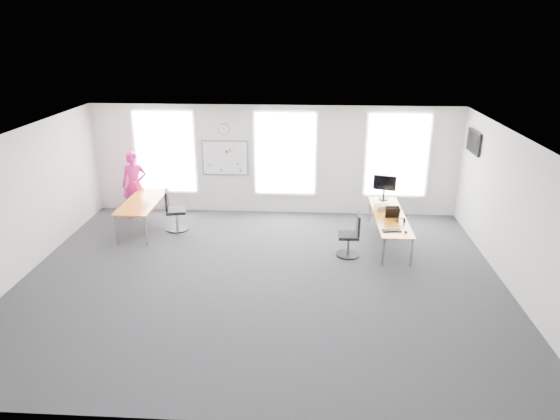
# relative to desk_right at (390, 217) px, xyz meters

# --- Properties ---
(floor) EXTENTS (10.00, 10.00, 0.00)m
(floor) POSITION_rel_desk_right_xyz_m (-2.92, -2.12, -0.63)
(floor) COLOR #242428
(floor) RESTS_ON ground
(ceiling) EXTENTS (10.00, 10.00, 0.00)m
(ceiling) POSITION_rel_desk_right_xyz_m (-2.92, -2.12, 2.37)
(ceiling) COLOR silver
(ceiling) RESTS_ON ground
(wall_back) EXTENTS (10.00, 0.00, 10.00)m
(wall_back) POSITION_rel_desk_right_xyz_m (-2.92, 1.88, 0.87)
(wall_back) COLOR silver
(wall_back) RESTS_ON ground
(wall_front) EXTENTS (10.00, 0.00, 10.00)m
(wall_front) POSITION_rel_desk_right_xyz_m (-2.92, -6.12, 0.87)
(wall_front) COLOR silver
(wall_front) RESTS_ON ground
(wall_left) EXTENTS (0.00, 10.00, 10.00)m
(wall_left) POSITION_rel_desk_right_xyz_m (-7.92, -2.12, 0.87)
(wall_left) COLOR silver
(wall_left) RESTS_ON ground
(wall_right) EXTENTS (0.00, 10.00, 10.00)m
(wall_right) POSITION_rel_desk_right_xyz_m (2.08, -2.12, 0.87)
(wall_right) COLOR silver
(wall_right) RESTS_ON ground
(window_left) EXTENTS (1.60, 0.06, 2.20)m
(window_left) POSITION_rel_desk_right_xyz_m (-5.92, 1.85, 1.07)
(window_left) COLOR white
(window_left) RESTS_ON wall_back
(window_mid) EXTENTS (1.60, 0.06, 2.20)m
(window_mid) POSITION_rel_desk_right_xyz_m (-2.62, 1.85, 1.07)
(window_mid) COLOR white
(window_mid) RESTS_ON wall_back
(window_right) EXTENTS (1.60, 0.06, 2.20)m
(window_right) POSITION_rel_desk_right_xyz_m (0.38, 1.85, 1.07)
(window_right) COLOR white
(window_right) RESTS_ON wall_back
(desk_right) EXTENTS (0.73, 2.75, 0.67)m
(desk_right) POSITION_rel_desk_right_xyz_m (0.00, 0.00, 0.00)
(desk_right) COLOR orange
(desk_right) RESTS_ON ground
(desk_left) EXTENTS (0.84, 2.11, 0.77)m
(desk_left) POSITION_rel_desk_right_xyz_m (-6.18, 0.42, 0.08)
(desk_left) COLOR orange
(desk_left) RESTS_ON ground
(chair_right) EXTENTS (0.54, 0.54, 1.01)m
(chair_right) POSITION_rel_desk_right_xyz_m (-0.98, -0.86, -0.18)
(chair_right) COLOR black
(chair_right) RESTS_ON ground
(chair_left) EXTENTS (0.58, 0.58, 1.07)m
(chair_left) POSITION_rel_desk_right_xyz_m (-5.39, 0.41, -0.16)
(chair_left) COLOR black
(chair_left) RESTS_ON ground
(person) EXTENTS (0.74, 0.56, 1.82)m
(person) POSITION_rel_desk_right_xyz_m (-6.67, 1.29, 0.28)
(person) COLOR #CF197C
(person) RESTS_ON ground
(whiteboard) EXTENTS (1.20, 0.03, 0.90)m
(whiteboard) POSITION_rel_desk_right_xyz_m (-4.27, 1.85, 0.92)
(whiteboard) COLOR white
(whiteboard) RESTS_ON wall_back
(wall_clock) EXTENTS (0.30, 0.04, 0.30)m
(wall_clock) POSITION_rel_desk_right_xyz_m (-4.27, 1.85, 1.72)
(wall_clock) COLOR gray
(wall_clock) RESTS_ON wall_back
(tv) EXTENTS (0.06, 0.90, 0.55)m
(tv) POSITION_rel_desk_right_xyz_m (2.03, 0.88, 1.67)
(tv) COLOR black
(tv) RESTS_ON wall_right
(keyboard) EXTENTS (0.44, 0.22, 0.02)m
(keyboard) POSITION_rel_desk_right_xyz_m (-0.10, -0.96, 0.05)
(keyboard) COLOR black
(keyboard) RESTS_ON desk_right
(mouse) EXTENTS (0.07, 0.11, 0.04)m
(mouse) POSITION_rel_desk_right_xyz_m (0.20, -1.04, 0.06)
(mouse) COLOR black
(mouse) RESTS_ON desk_right
(lens_cap) EXTENTS (0.07, 0.07, 0.01)m
(lens_cap) POSITION_rel_desk_right_xyz_m (0.12, -0.71, 0.05)
(lens_cap) COLOR black
(lens_cap) RESTS_ON desk_right
(headphones) EXTENTS (0.20, 0.11, 0.12)m
(headphones) POSITION_rel_desk_right_xyz_m (0.18, -0.43, 0.10)
(headphones) COLOR black
(headphones) RESTS_ON desk_right
(laptop_sleeve) EXTENTS (0.34, 0.21, 0.28)m
(laptop_sleeve) POSITION_rel_desk_right_xyz_m (0.04, -0.14, 0.18)
(laptop_sleeve) COLOR black
(laptop_sleeve) RESTS_ON desk_right
(paper_stack) EXTENTS (0.38, 0.32, 0.11)m
(paper_stack) POSITION_rel_desk_right_xyz_m (-0.13, 0.41, 0.10)
(paper_stack) COLOR beige
(paper_stack) RESTS_ON desk_right
(monitor) EXTENTS (0.58, 0.24, 0.66)m
(monitor) POSITION_rel_desk_right_xyz_m (0.00, 1.16, 0.44)
(monitor) COLOR black
(monitor) RESTS_ON desk_right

